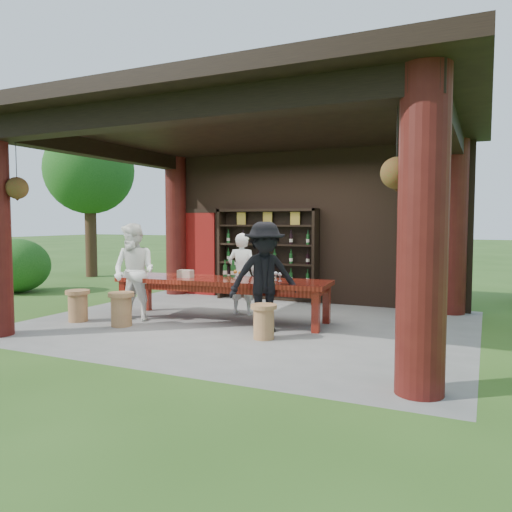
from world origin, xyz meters
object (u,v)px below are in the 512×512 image
at_px(stool_far_left, 78,305).
at_px(stool_near_left, 121,308).
at_px(tasting_table, 222,285).
at_px(stool_near_right, 264,321).
at_px(host, 242,274).
at_px(wine_shelf, 267,255).
at_px(napkin_basket, 186,274).
at_px(guest_man, 265,277).
at_px(guest_woman, 134,272).

bearing_deg(stool_far_left, stool_near_left, 0.26).
distance_m(tasting_table, stool_far_left, 2.57).
height_order(stool_near_right, host, host).
bearing_deg(wine_shelf, stool_near_left, -107.99).
bearing_deg(tasting_table, wine_shelf, 94.09).
relative_size(stool_near_left, napkin_basket, 2.20).
height_order(tasting_table, stool_far_left, tasting_table).
bearing_deg(host, guest_man, 122.20).
bearing_deg(stool_near_left, tasting_table, 41.36).
bearing_deg(guest_woman, host, 43.50).
height_order(stool_near_left, napkin_basket, napkin_basket).
bearing_deg(stool_near_left, wine_shelf, 72.01).
relative_size(guest_man, napkin_basket, 6.78).
distance_m(stool_near_left, guest_woman, 0.76).
bearing_deg(tasting_table, guest_woman, -155.13).
bearing_deg(guest_woman, napkin_basket, 35.86).
relative_size(host, napkin_basket, 5.96).
bearing_deg(host, guest_woman, 35.04).
bearing_deg(wine_shelf, guest_woman, -112.55).
distance_m(guest_woman, guest_man, 2.48).
distance_m(tasting_table, host, 0.71).
height_order(stool_far_left, host, host).
height_order(stool_near_left, host, host).
bearing_deg(wine_shelf, host, -82.58).
xyz_separation_m(stool_near_right, guest_woman, (-2.67, 0.32, 0.59)).
bearing_deg(stool_far_left, guest_woman, 30.23).
distance_m(tasting_table, stool_near_left, 1.77).
relative_size(stool_far_left, guest_woman, 0.32).
height_order(tasting_table, napkin_basket, napkin_basket).
xyz_separation_m(stool_near_right, guest_man, (-0.20, 0.47, 0.60)).
relative_size(host, guest_woman, 0.89).
bearing_deg(guest_man, wine_shelf, 78.96).
xyz_separation_m(host, napkin_basket, (-0.73, -0.84, 0.04)).
bearing_deg(stool_far_left, guest_man, 11.08).
xyz_separation_m(host, guest_man, (1.01, -1.20, 0.11)).
height_order(guest_woman, guest_man, guest_man).
relative_size(stool_near_right, host, 0.34).
bearing_deg(wine_shelf, stool_far_left, -120.94).
xyz_separation_m(tasting_table, stool_near_left, (-1.31, -1.15, -0.33)).
bearing_deg(guest_woman, stool_far_left, -149.02).
bearing_deg(wine_shelf, napkin_basket, -101.57).
relative_size(stool_near_left, stool_near_right, 1.10).
xyz_separation_m(wine_shelf, stool_far_left, (-2.11, -3.51, -0.73)).
relative_size(guest_woman, napkin_basket, 6.67).
height_order(stool_far_left, guest_man, guest_man).
xyz_separation_m(tasting_table, guest_man, (1.05, -0.50, 0.24)).
bearing_deg(host, wine_shelf, -90.29).
relative_size(wine_shelf, host, 1.50).
bearing_deg(napkin_basket, tasting_table, 11.42).
distance_m(host, napkin_basket, 1.11).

